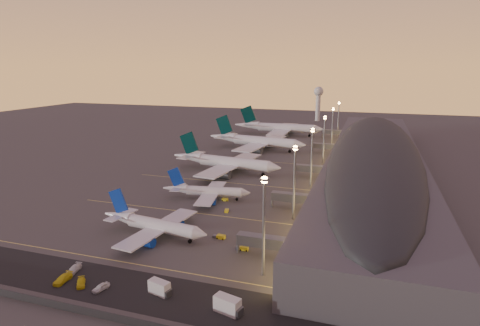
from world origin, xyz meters
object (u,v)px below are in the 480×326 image
Objects in this scene: airliner_wide_near at (225,162)px; baggage_tug_b at (219,237)px; airliner_narrow_north at (206,191)px; catering_truck_b at (229,306)px; airliner_narrow_south at (153,225)px; catering_truck_a at (160,288)px; service_van_c at (101,287)px; radar_tower at (318,98)px; service_van_b at (81,283)px; baggage_tug_c at (224,199)px; airliner_wide_mid at (256,141)px; airliner_wide_far at (278,128)px; baggage_tug_a at (243,248)px; service_van_a at (74,269)px; baggage_tug_d at (227,211)px; service_van_d at (63,279)px.

baggage_tug_b is (26.11, -75.54, -4.36)m from airliner_wide_near.
airliner_narrow_north is 76.22m from catering_truck_b.
airliner_narrow_south is 9.79× the size of baggage_tug_b.
service_van_c is at bearing -154.08° from catering_truck_a.
radar_tower is 7.35× the size of service_van_c.
baggage_tug_c is at bearing 44.89° from service_van_b.
airliner_wide_mid is 0.95× the size of airliner_wide_far.
service_van_b is at bearing -92.58° from radar_tower.
service_van_c is (-4.99, -69.53, 0.27)m from baggage_tug_c.
airliner_wide_far is 157.78m from baggage_tug_c.
service_van_a reaches higher than baggage_tug_a.
baggage_tug_a is at bearing 15.01° from baggage_tug_d.
airliner_wide_far is (1.24, 57.50, 0.29)m from airliner_wide_mid.
airliner_wide_near is at bearing 86.41° from service_van_d.
airliner_wide_far reaches higher than catering_truck_a.
catering_truck_b is (40.73, -225.58, -3.99)m from airliner_wide_far.
service_van_b is (-20.01, -2.65, -0.81)m from catering_truck_a.
radar_tower reaches higher than catering_truck_b.
service_van_b is (-37.44, -0.74, -1.00)m from catering_truck_b.
airliner_narrow_north is at bearing 131.29° from catering_truck_b.
radar_tower reaches higher than airliner_narrow_south.
baggage_tug_c is at bearing -168.09° from baggage_tug_d.
service_van_d is (-25.35, -2.68, -0.69)m from catering_truck_a.
airliner_narrow_south is at bearing -105.91° from baggage_tug_c.
airliner_wide_near reaches higher than airliner_narrow_south.
baggage_tug_a is 47.46m from service_van_d.
service_van_b reaches higher than baggage_tug_d.
airliner_wide_far is 2.11× the size of radar_tower.
catering_truck_a is (5.68, -315.72, -20.38)m from radar_tower.
airliner_wide_mid is 173.28m from catering_truck_b.
catering_truck_a is at bearing -84.82° from airliner_wide_far.
catering_truck_b reaches higher than service_van_b.
service_van_c reaches higher than baggage_tug_c.
airliner_wide_mid is 143.03m from baggage_tug_a.
baggage_tug_a is (29.51, -1.07, -3.05)m from airliner_narrow_south.
baggage_tug_a reaches higher than baggage_tug_c.
catering_truck_a is 17.54m from catering_truck_b.
airliner_narrow_south reaches higher than baggage_tug_d.
airliner_wide_far is at bearing 93.01° from baggage_tug_c.
airliner_wide_near is at bearing -172.43° from baggage_tug_d.
airliner_wide_mid reaches higher than service_van_a.
service_van_c is at bearing -96.24° from baggage_tug_c.
airliner_wide_mid reaches higher than service_van_b.
airliner_wide_far is 15.52× the size of service_van_c.
service_van_c is (-8.46, -318.63, -21.12)m from radar_tower.
airliner_wide_far reaches higher than catering_truck_b.
baggage_tug_a is 0.78× the size of service_van_b.
airliner_wide_mid reaches higher than catering_truck_b.
baggage_tug_b is at bearing -70.62° from airliner_wide_mid.
baggage_tug_c is (15.03, -41.94, -4.41)m from airliner_wide_near.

